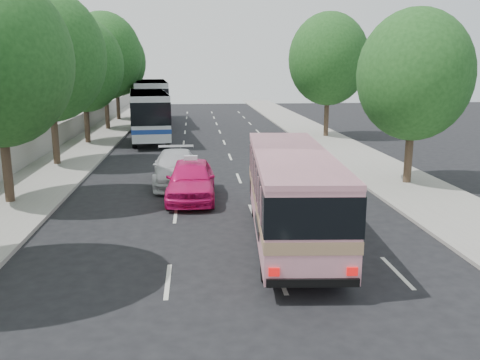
{
  "coord_description": "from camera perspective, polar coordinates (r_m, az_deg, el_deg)",
  "views": [
    {
      "loc": [
        -1.15,
        -14.29,
        5.43
      ],
      "look_at": [
        0.38,
        2.57,
        1.6
      ],
      "focal_mm": 38.0,
      "sensor_mm": 36.0,
      "label": 1
    }
  ],
  "objects": [
    {
      "name": "pink_taxi",
      "position": [
        21.06,
        -5.52,
        0.05
      ],
      "size": [
        2.12,
        4.9,
        1.65
      ],
      "primitive_type": "imported",
      "rotation": [
        0.0,
        0.0,
        -0.04
      ],
      "color": "#E0136A",
      "rests_on": "ground"
    },
    {
      "name": "tree_left_e",
      "position": [
        44.83,
        -14.97,
        13.61
      ],
      "size": [
        6.3,
        6.3,
        9.82
      ],
      "color": "#38281E",
      "rests_on": "ground"
    },
    {
      "name": "tree_left_f",
      "position": [
        52.76,
        -13.71,
        13.01
      ],
      "size": [
        5.88,
        5.88,
        9.16
      ],
      "color": "#38281E",
      "rests_on": "ground"
    },
    {
      "name": "tree_right_near",
      "position": [
        24.35,
        19.26,
        11.52
      ],
      "size": [
        5.1,
        5.1,
        7.95
      ],
      "color": "#38281E",
      "rests_on": "ground"
    },
    {
      "name": "tree_left_c",
      "position": [
        29.21,
        -20.6,
        13.32
      ],
      "size": [
        6.0,
        6.0,
        9.35
      ],
      "color": "#38281E",
      "rests_on": "ground"
    },
    {
      "name": "low_wall",
      "position": [
        35.77,
        -20.05,
        4.7
      ],
      "size": [
        0.3,
        90.0,
        1.5
      ],
      "primitive_type": "cube",
      "color": "#9E998E",
      "rests_on": "sidewalk_left"
    },
    {
      "name": "white_pickup",
      "position": [
        23.84,
        -7.15,
        1.34
      ],
      "size": [
        2.31,
        5.29,
        1.51
      ],
      "primitive_type": "imported",
      "rotation": [
        0.0,
        0.0,
        0.04
      ],
      "color": "silver",
      "rests_on": "ground"
    },
    {
      "name": "taxi_roof_sign",
      "position": [
        20.88,
        -5.57,
        2.5
      ],
      "size": [
        0.56,
        0.2,
        0.18
      ],
      "primitive_type": "cube",
      "rotation": [
        0.0,
        0.0,
        -0.04
      ],
      "color": "silver",
      "rests_on": "pink_taxi"
    },
    {
      "name": "tour_coach_rear",
      "position": [
        49.88,
        -9.94,
        9.07
      ],
      "size": [
        4.01,
        13.53,
        3.99
      ],
      "rotation": [
        0.0,
        0.0,
        0.09
      ],
      "color": "silver",
      "rests_on": "ground"
    },
    {
      "name": "tour_coach_front",
      "position": [
        38.71,
        -10.24,
        7.65
      ],
      "size": [
        3.84,
        12.01,
        3.53
      ],
      "rotation": [
        0.0,
        0.0,
        0.11
      ],
      "color": "silver",
      "rests_on": "ground"
    },
    {
      "name": "tree_right_far",
      "position": [
        39.58,
        10.05,
        13.56
      ],
      "size": [
        6.0,
        6.0,
        9.35
      ],
      "color": "#38281E",
      "rests_on": "ground"
    },
    {
      "name": "ground",
      "position": [
        15.33,
        -0.56,
        -8.0
      ],
      "size": [
        120.0,
        120.0,
        0.0
      ],
      "primitive_type": "plane",
      "color": "black",
      "rests_on": "ground"
    },
    {
      "name": "sidewalk_left",
      "position": [
        35.47,
        -17.13,
        3.5
      ],
      "size": [
        4.0,
        90.0,
        0.15
      ],
      "primitive_type": "cube",
      "color": "#9E998E",
      "rests_on": "ground"
    },
    {
      "name": "tree_left_d",
      "position": [
        36.97,
        -17.13,
        12.51
      ],
      "size": [
        5.52,
        5.52,
        8.6
      ],
      "color": "#38281E",
      "rests_on": "ground"
    },
    {
      "name": "pink_bus",
      "position": [
        15.78,
        5.77,
        -0.7
      ],
      "size": [
        2.93,
        9.1,
        2.86
      ],
      "rotation": [
        0.0,
        0.0,
        -0.07
      ],
      "color": "pink",
      "rests_on": "ground"
    },
    {
      "name": "sidewalk_right",
      "position": [
        36.02,
        10.42,
        3.96
      ],
      "size": [
        4.0,
        90.0,
        0.12
      ],
      "primitive_type": "cube",
      "color": "#9E998E",
      "rests_on": "ground"
    }
  ]
}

